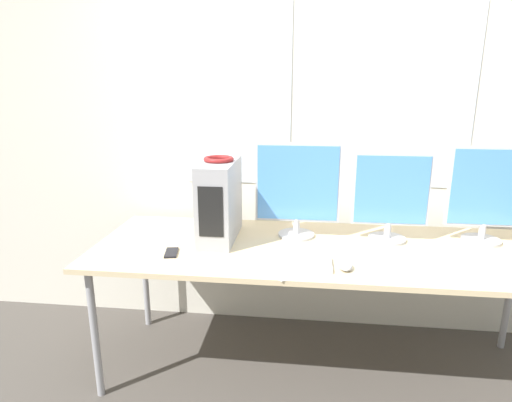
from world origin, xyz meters
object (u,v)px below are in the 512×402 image
at_px(mouse, 345,266).
at_px(keyboard, 289,263).
at_px(monitor_right_far, 488,194).
at_px(monitor_right_near, 391,196).
at_px(cell_phone, 171,253).
at_px(headphones, 219,159).
at_px(monitor_main, 297,189).
at_px(pc_tower, 220,200).

bearing_deg(mouse, keyboard, 176.55).
xyz_separation_m(monitor_right_far, keyboard, (-1.07, -0.46, -0.27)).
xyz_separation_m(monitor_right_near, cell_phone, (-1.16, -0.34, -0.25)).
xyz_separation_m(headphones, keyboard, (0.41, -0.35, -0.45)).
xyz_separation_m(monitor_main, cell_phone, (-0.65, -0.35, -0.28)).
height_order(monitor_right_near, keyboard, monitor_right_near).
relative_size(headphones, mouse, 1.56).
xyz_separation_m(pc_tower, monitor_right_far, (1.48, 0.11, 0.06)).
relative_size(pc_tower, monitor_right_near, 0.94).
relative_size(monitor_right_near, keyboard, 1.21).
distance_m(monitor_main, monitor_right_far, 1.04).
height_order(monitor_right_near, monitor_right_far, monitor_right_far).
height_order(monitor_main, mouse, monitor_main).
relative_size(pc_tower, keyboard, 1.14).
bearing_deg(cell_phone, keyboard, -17.86).
height_order(monitor_right_far, cell_phone, monitor_right_far).
relative_size(headphones, keyboard, 0.41).
bearing_deg(monitor_right_near, keyboard, -142.38).
height_order(keyboard, cell_phone, keyboard).
bearing_deg(monitor_main, monitor_right_near, -0.87).
distance_m(pc_tower, keyboard, 0.58).
height_order(headphones, mouse, headphones).
bearing_deg(mouse, monitor_main, 119.34).
distance_m(pc_tower, cell_phone, 0.41).
relative_size(monitor_main, cell_phone, 3.85).
relative_size(headphones, monitor_right_far, 0.31).
height_order(monitor_right_far, mouse, monitor_right_far).
relative_size(monitor_right_far, cell_phone, 3.80).
distance_m(monitor_right_near, cell_phone, 1.24).
height_order(headphones, monitor_main, monitor_main).
height_order(monitor_main, monitor_right_near, monitor_main).
height_order(pc_tower, monitor_right_far, monitor_right_far).
height_order(monitor_right_near, mouse, monitor_right_near).
bearing_deg(mouse, headphones, 152.05).
relative_size(monitor_main, monitor_right_far, 1.01).
height_order(headphones, cell_phone, headphones).
bearing_deg(monitor_right_near, monitor_main, 179.13).
bearing_deg(headphones, monitor_main, 9.97).
height_order(headphones, monitor_right_far, monitor_right_far).
distance_m(headphones, keyboard, 0.70).
bearing_deg(keyboard, headphones, 140.11).
bearing_deg(monitor_right_near, monitor_right_far, 4.39).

